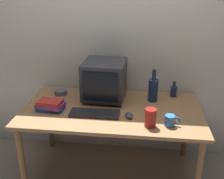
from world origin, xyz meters
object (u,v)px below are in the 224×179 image
object	(u,v)px
keyboard	(94,113)
cd_spindle	(61,92)
bottle_short	(174,91)
mug	(170,121)
crt_monitor	(104,80)
bottle_tall	(153,89)
book_stack	(50,105)
computer_mouse	(129,115)
metal_canister	(151,118)

from	to	relation	value
keyboard	cd_spindle	bearing A→B (deg)	136.25
bottle_short	mug	distance (m)	0.58
crt_monitor	mug	distance (m)	0.75
bottle_tall	cd_spindle	bearing A→B (deg)	177.18
bottle_short	bottle_tall	bearing A→B (deg)	-148.14
mug	cd_spindle	xyz separation A→B (m)	(-1.03, 0.49, -0.02)
bottle_tall	cd_spindle	world-z (taller)	bottle_tall
keyboard	book_stack	xyz separation A→B (m)	(-0.40, 0.05, 0.03)
bottle_short	book_stack	size ratio (longest dim) A/B	0.63
computer_mouse	cd_spindle	distance (m)	0.80
computer_mouse	mug	world-z (taller)	mug
crt_monitor	bottle_tall	xyz separation A→B (m)	(0.46, 0.01, -0.08)
crt_monitor	mug	size ratio (longest dim) A/B	3.35
computer_mouse	bottle_short	bearing A→B (deg)	30.50
bottle_short	metal_canister	xyz separation A→B (m)	(-0.23, -0.60, 0.02)
cd_spindle	computer_mouse	bearing A→B (deg)	-29.35
computer_mouse	mug	distance (m)	0.34
bottle_tall	mug	size ratio (longest dim) A/B	2.63
bottle_tall	book_stack	distance (m)	0.94
crt_monitor	keyboard	xyz separation A→B (m)	(-0.04, -0.33, -0.18)
cd_spindle	crt_monitor	bearing A→B (deg)	-6.63
bottle_tall	mug	world-z (taller)	bottle_tall
computer_mouse	mug	xyz separation A→B (m)	(0.33, -0.10, 0.03)
book_stack	cd_spindle	bearing A→B (deg)	91.41
crt_monitor	mug	xyz separation A→B (m)	(0.58, -0.44, -0.15)
computer_mouse	bottle_short	xyz separation A→B (m)	(0.40, 0.48, 0.04)
mug	metal_canister	world-z (taller)	metal_canister
computer_mouse	bottle_tall	xyz separation A→B (m)	(0.20, 0.35, 0.10)
crt_monitor	bottle_short	bearing A→B (deg)	11.52
mug	metal_canister	distance (m)	0.16
keyboard	bottle_tall	bearing A→B (deg)	34.37
keyboard	bottle_short	distance (m)	0.84
keyboard	computer_mouse	distance (m)	0.29
crt_monitor	metal_canister	xyz separation A→B (m)	(0.43, -0.47, -0.12)
keyboard	bottle_short	size ratio (longest dim) A/B	2.63
mug	cd_spindle	bearing A→B (deg)	154.35
bottle_short	book_stack	distance (m)	1.18
computer_mouse	cd_spindle	bearing A→B (deg)	131.47
bottle_short	metal_canister	size ratio (longest dim) A/B	1.07
keyboard	bottle_short	xyz separation A→B (m)	(0.70, 0.47, 0.05)
computer_mouse	bottle_short	distance (m)	0.63
book_stack	cd_spindle	distance (m)	0.34
metal_canister	computer_mouse	bearing A→B (deg)	143.91
computer_mouse	bottle_tall	bearing A→B (deg)	41.01
bottle_short	book_stack	world-z (taller)	bottle_short
cd_spindle	bottle_tall	bearing A→B (deg)	-2.82
bottle_tall	bottle_short	size ratio (longest dim) A/B	1.97
bottle_tall	book_stack	xyz separation A→B (m)	(-0.89, -0.29, -0.07)
book_stack	metal_canister	distance (m)	0.89
computer_mouse	crt_monitor	bearing A→B (deg)	107.47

